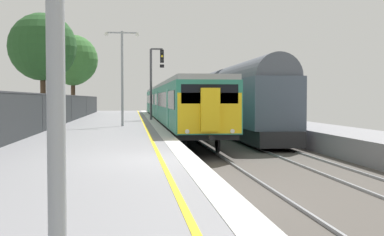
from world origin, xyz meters
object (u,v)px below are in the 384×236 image
at_px(commuter_train_at_platform, 171,103).
at_px(background_tree_centre, 73,62).
at_px(signal_gantry, 154,75).
at_px(platform_lamp_mid, 122,70).
at_px(freight_train_adjacent_track, 228,98).
at_px(background_tree_right, 42,48).

distance_m(commuter_train_at_platform, background_tree_centre, 12.26).
relative_size(signal_gantry, background_tree_centre, 0.72).
xyz_separation_m(platform_lamp_mid, background_tree_centre, (-4.99, 18.63, 1.81)).
height_order(platform_lamp_mid, background_tree_centre, background_tree_centre).
xyz_separation_m(commuter_train_at_platform, background_tree_centre, (-8.76, 7.67, 3.85)).
relative_size(freight_train_adjacent_track, background_tree_centre, 3.57).
bearing_deg(platform_lamp_mid, freight_train_adjacent_track, 42.64).
distance_m(signal_gantry, platform_lamp_mid, 8.99).
xyz_separation_m(freight_train_adjacent_track, signal_gantry, (-5.49, 1.54, 1.75)).
xyz_separation_m(freight_train_adjacent_track, platform_lamp_mid, (-7.77, -7.16, 1.64)).
bearing_deg(background_tree_centre, platform_lamp_mid, -75.01).
bearing_deg(commuter_train_at_platform, freight_train_adjacent_track, -43.52).
relative_size(commuter_train_at_platform, background_tree_centre, 5.34).
distance_m(commuter_train_at_platform, background_tree_right, 12.68).
distance_m(background_tree_centre, background_tree_right, 16.11).
bearing_deg(background_tree_centre, background_tree_right, -90.16).
bearing_deg(freight_train_adjacent_track, signal_gantry, 164.36).
distance_m(signal_gantry, background_tree_right, 9.66).
distance_m(freight_train_adjacent_track, platform_lamp_mid, 10.69).
relative_size(freight_train_adjacent_track, platform_lamp_mid, 4.90).
distance_m(freight_train_adjacent_track, background_tree_centre, 17.51).
distance_m(commuter_train_at_platform, freight_train_adjacent_track, 5.54).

